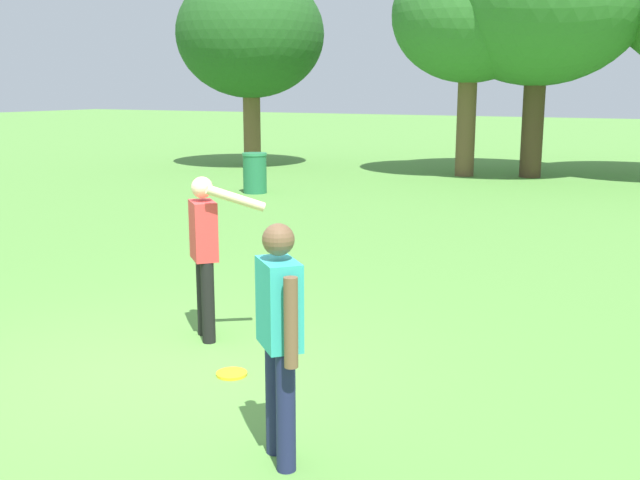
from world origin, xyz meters
name	(u,v)px	position (x,y,z in m)	size (l,w,h in m)	color
ground_plane	(167,368)	(0.00, 0.00, 0.00)	(120.00, 120.00, 0.00)	#568E3D
person_thrower	(279,328)	(1.78, -0.97, 0.94)	(0.47, 0.44, 1.64)	#1E234C
person_catcher	(205,245)	(-0.17, 0.85, 0.96)	(0.84, 0.48, 1.64)	black
frisbee	(232,374)	(0.61, 0.14, 0.01)	(0.27, 0.27, 0.03)	yellow
trash_can_further_along	(255,173)	(-5.49, 9.92, 0.48)	(0.59, 0.59, 0.96)	#237047
tree_tall_left	(250,35)	(-8.90, 15.03, 4.07)	(4.58, 4.58, 6.05)	brown
tree_broad_center	(470,16)	(-2.12, 15.69, 4.40)	(4.32, 4.32, 6.27)	brown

